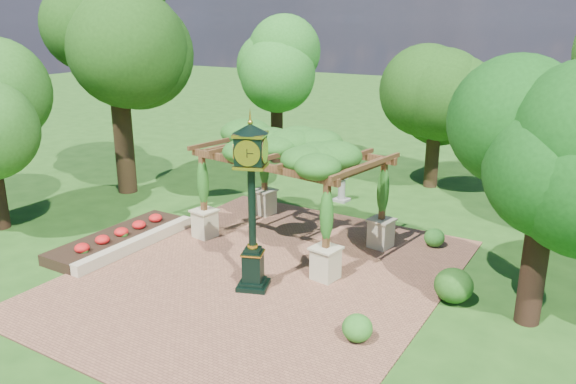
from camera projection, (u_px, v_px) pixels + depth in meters
The scene contains 14 objects.
ground at pixel (242, 289), 15.80m from camera, with size 120.00×120.00×0.00m, color #1E4714.
brick_plaza at pixel (262, 275), 16.61m from camera, with size 10.00×12.00×0.04m, color brown.
border_wall at pixel (137, 244), 18.44m from camera, with size 0.35×5.00×0.40m, color #C6B793.
flower_bed at pixel (118, 239), 18.89m from camera, with size 1.50×5.00×0.36m, color red.
pedestal_clock at pixel (252, 192), 14.99m from camera, with size 1.21×1.21×4.76m.
pergola at pixel (291, 154), 18.16m from camera, with size 6.45×4.57×3.76m.
sundial at pixel (342, 190), 23.29m from camera, with size 0.62×0.62×1.06m.
shrub_front at pixel (357, 328), 13.11m from camera, with size 0.73×0.73×0.65m, color #26621C.
shrub_mid at pixel (454, 285), 14.89m from camera, with size 1.03×1.03×0.93m, color #1F4B15.
shrub_back at pixel (434, 238), 18.58m from camera, with size 0.68×0.68×0.61m, color #286B1F.
tree_west_near at pixel (113, 22), 22.63m from camera, with size 4.34×4.34×10.45m.
tree_west_far at pixel (276, 66), 28.42m from camera, with size 3.40×3.40×7.34m.
tree_north at pixel (437, 89), 24.19m from camera, with size 3.74×3.74×6.38m.
tree_east_near at pixel (553, 135), 12.69m from camera, with size 3.84×3.84×6.96m.
Camera 1 is at (8.54, -11.53, 7.28)m, focal length 35.00 mm.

